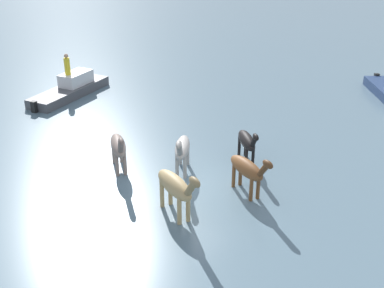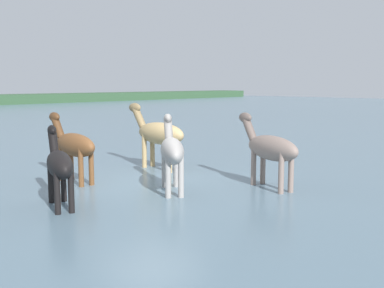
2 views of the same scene
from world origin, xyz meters
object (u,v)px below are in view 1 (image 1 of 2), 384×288
object	(u,v)px
boat_skiff_near	(71,90)
person_boatman_standing	(67,65)
horse_gray_outer	(118,146)
horse_mid_herd	(182,149)
horse_lead	(248,169)
horse_dark_mare	(247,141)
horse_dun_straggler	(176,186)

from	to	relation	value
boat_skiff_near	person_boatman_standing	distance (m)	1.44
horse_gray_outer	boat_skiff_near	size ratio (longest dim) A/B	0.44
horse_mid_herd	person_boatman_standing	world-z (taller)	person_boatman_standing
horse_mid_herd	horse_gray_outer	bearing A→B (deg)	-89.09
horse_mid_herd	horse_lead	bearing A→B (deg)	60.27
boat_skiff_near	horse_dark_mare	bearing A→B (deg)	-105.65
horse_dark_mare	horse_mid_herd	size ratio (longest dim) A/B	1.03
horse_lead	boat_skiff_near	bearing A→B (deg)	-169.42
horse_mid_herd	boat_skiff_near	xyz separation A→B (m)	(0.28, -11.16, -0.70)
horse_dun_straggler	horse_lead	world-z (taller)	horse_dun_straggler
horse_dun_straggler	horse_mid_herd	xyz separation A→B (m)	(-1.84, -2.44, -0.09)
horse_dark_mare	horse_lead	distance (m)	2.54
horse_gray_outer	person_boatman_standing	world-z (taller)	person_boatman_standing
horse_dun_straggler	horse_lead	bearing A→B (deg)	87.98
horse_dun_straggler	boat_skiff_near	distance (m)	13.72
horse_dark_mare	horse_mid_herd	distance (m)	2.77
person_boatman_standing	horse_gray_outer	bearing A→B (deg)	80.22
horse_dun_straggler	person_boatman_standing	distance (m)	13.79
horse_dun_straggler	boat_skiff_near	bearing A→B (deg)	176.75
horse_mid_herd	boat_skiff_near	bearing A→B (deg)	-139.23
horse_gray_outer	horse_lead	size ratio (longest dim) A/B	1.00
horse_dark_mare	horse_dun_straggler	xyz separation A→B (m)	(4.50, 1.68, 0.18)
horse_dark_mare	boat_skiff_near	distance (m)	12.30
horse_dark_mare	person_boatman_standing	size ratio (longest dim) A/B	1.80
horse_dark_mare	horse_mid_herd	xyz separation A→B (m)	(2.66, -0.77, 0.09)
person_boatman_standing	boat_skiff_near	bearing A→B (deg)	105.06
boat_skiff_near	horse_mid_herd	bearing A→B (deg)	-118.06
horse_lead	horse_mid_herd	distance (m)	2.90
horse_dark_mare	horse_dun_straggler	size ratio (longest dim) A/B	0.82
horse_dun_straggler	horse_lead	distance (m)	2.89
horse_dark_mare	horse_lead	world-z (taller)	horse_lead
horse_dun_straggler	horse_dark_mare	bearing A→B (deg)	113.76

